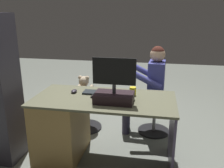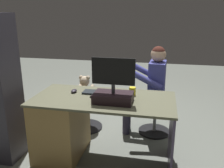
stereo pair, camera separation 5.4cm
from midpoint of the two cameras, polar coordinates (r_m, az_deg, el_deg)
The scene contains 11 objects.
ground_plane at distance 3.14m, azimuth 0.06°, elevation -13.72°, with size 10.00×10.00×0.00m, color slate.
desk at distance 2.79m, azimuth -9.38°, elevation -9.19°, with size 1.48×0.73×0.72m.
monitor at distance 2.40m, azimuth 0.95°, elevation -1.66°, with size 0.43×0.25×0.45m.
keyboard at distance 2.67m, azimuth -1.84°, elevation -2.09°, with size 0.42×0.14×0.02m, color black.
computer_mouse at distance 2.73m, azimuth -8.38°, elevation -1.62°, with size 0.06×0.10×0.04m, color #2D2932.
cup at distance 2.62m, azimuth 5.42°, elevation -1.71°, with size 0.07×0.07×0.09m, color yellow.
tv_remote at distance 2.60m, azimuth -3.66°, elevation -2.62°, with size 0.04×0.15×0.02m, color black.
office_chair_teddy at distance 3.42m, azimuth -5.79°, elevation -6.27°, with size 0.46×0.46×0.45m.
teddy_bear at distance 3.32m, azimuth -5.90°, elevation -0.89°, with size 0.22×0.23×0.32m.
visitor_chair at distance 3.34m, azimuth 10.55°, elevation -7.05°, with size 0.43×0.43×0.45m.
person at distance 3.18m, azimuth 9.44°, elevation 0.08°, with size 0.54×0.50×1.18m.
Camera 2 is at (-0.58, 2.64, 1.60)m, focal length 38.85 mm.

